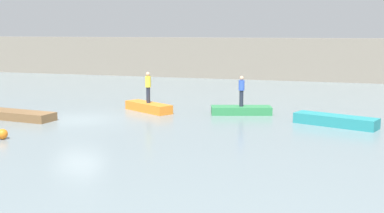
# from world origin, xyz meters

# --- Properties ---
(ground_plane) EXTENTS (120.00, 120.00, 0.00)m
(ground_plane) POSITION_xyz_m (0.00, 0.00, 0.00)
(ground_plane) COLOR slate
(embankment_wall) EXTENTS (80.00, 1.20, 3.88)m
(embankment_wall) POSITION_xyz_m (0.00, 23.48, 1.94)
(embankment_wall) COLOR gray
(embankment_wall) RESTS_ON ground_plane
(rowboat_brown) EXTENTS (4.05, 1.64, 0.43)m
(rowboat_brown) POSITION_xyz_m (-2.96, -0.83, 0.21)
(rowboat_brown) COLOR brown
(rowboat_brown) RESTS_ON ground_plane
(rowboat_orange) EXTENTS (3.31, 2.50, 0.50)m
(rowboat_orange) POSITION_xyz_m (2.50, 3.50, 0.25)
(rowboat_orange) COLOR orange
(rowboat_orange) RESTS_ON ground_plane
(rowboat_green) EXTENTS (3.47, 2.02, 0.44)m
(rowboat_green) POSITION_xyz_m (7.74, 4.20, 0.22)
(rowboat_green) COLOR #2D7F47
(rowboat_green) RESTS_ON ground_plane
(rowboat_teal) EXTENTS (4.10, 2.33, 0.51)m
(rowboat_teal) POSITION_xyz_m (12.78, 2.33, 0.26)
(rowboat_teal) COLOR teal
(rowboat_teal) RESTS_ON ground_plane
(person_blue_shirt) EXTENTS (0.32, 0.32, 1.68)m
(person_blue_shirt) POSITION_xyz_m (7.74, 4.20, 1.38)
(person_blue_shirt) COLOR #232838
(person_blue_shirt) RESTS_ON rowboat_green
(person_yellow_shirt) EXTENTS (0.32, 0.32, 1.77)m
(person_yellow_shirt) POSITION_xyz_m (2.50, 3.50, 1.49)
(person_yellow_shirt) COLOR #232838
(person_yellow_shirt) RESTS_ON rowboat_orange
(mooring_buoy) EXTENTS (0.45, 0.45, 0.45)m
(mooring_buoy) POSITION_xyz_m (-0.71, -4.96, 0.22)
(mooring_buoy) COLOR orange
(mooring_buoy) RESTS_ON ground_plane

